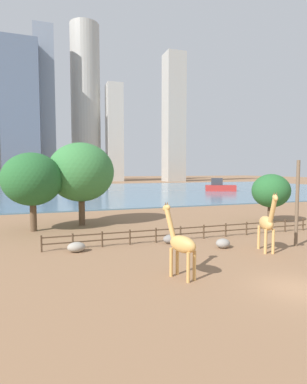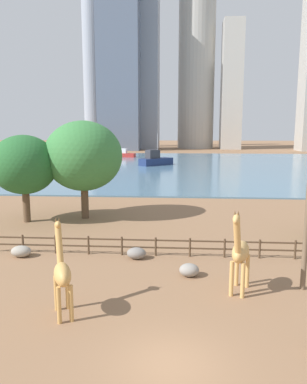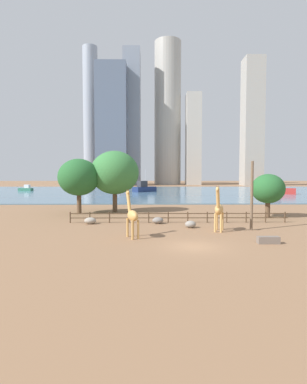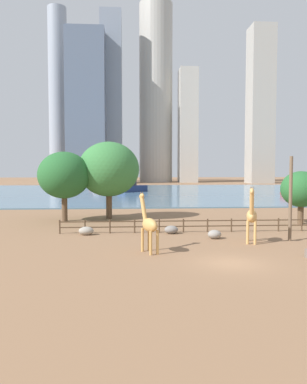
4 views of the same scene
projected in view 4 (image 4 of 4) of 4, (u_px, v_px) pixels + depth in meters
The scene contains 21 objects.
ground_plane at pixel (152, 192), 103.63m from camera, with size 400.00×400.00×0.00m, color #8C6647.
harbor_water at pixel (153, 192), 100.63m from camera, with size 180.00×86.00×0.20m, color slate.
giraffe_tall at pixel (149, 224), 26.98m from camera, with size 1.55×2.64×4.40m.
giraffe_companion at pixel (252, 216), 30.50m from camera, with size 1.53×3.03×4.76m.
utility_pole at pixel (290, 199), 31.34m from camera, with size 0.28×0.28×7.13m, color brown.
boulder_near_fence at pixel (86, 231), 34.33m from camera, with size 1.37×1.03×0.77m, color gray.
boulder_by_pole at pixel (215, 234), 32.49m from camera, with size 1.17×1.02×0.77m, color gray.
boulder_small at pixel (171, 230), 35.03m from camera, with size 1.29×1.02×0.77m, color gray.
enclosure_fence at pixel (196, 224), 35.86m from camera, with size 26.12×0.14×1.30m.
tree_left_large at pixel (109, 169), 45.52m from camera, with size 7.41×7.41×9.41m.
tree_center_broad at pixel (301, 189), 41.18m from camera, with size 4.40×4.40×5.85m.
tree_right_tall at pixel (64, 175), 43.33m from camera, with size 6.04×6.04×8.10m.
boat_ferry at pixel (132, 187), 98.63m from camera, with size 8.07×7.84×7.45m.
boat_sailboat at pixel (98, 185), 123.11m from camera, with size 6.22×3.24×2.60m.
boat_barge at pixel (298, 189), 89.56m from camera, with size 9.12×6.52×3.79m.
skyline_tower_needle at pixel (86, 108), 163.89m from camera, with size 16.70×14.69×66.36m, color slate.
skyline_block_central at pixel (58, 96), 186.96m from camera, with size 9.33×9.33×86.18m, color #939EAD.
skyline_tower_glass at pixel (156, 94), 181.96m from camera, with size 16.04×16.04×85.67m, color #ADA89E.
skyline_block_left at pixel (188, 126), 178.47m from camera, with size 8.50×10.15×53.82m, color #B7B2A8.
skyline_block_right at pixel (260, 106), 167.56m from camera, with size 10.45×10.55×69.59m, color #ADA89E.
skyline_tower_short at pixel (111, 99), 174.36m from camera, with size 9.72×15.20×77.72m, color gray.
Camera 4 is at (-6.60, -23.25, 5.98)m, focal length 35.00 mm.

